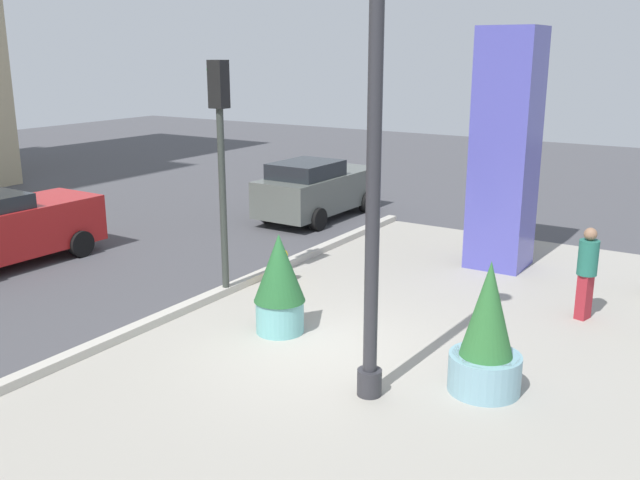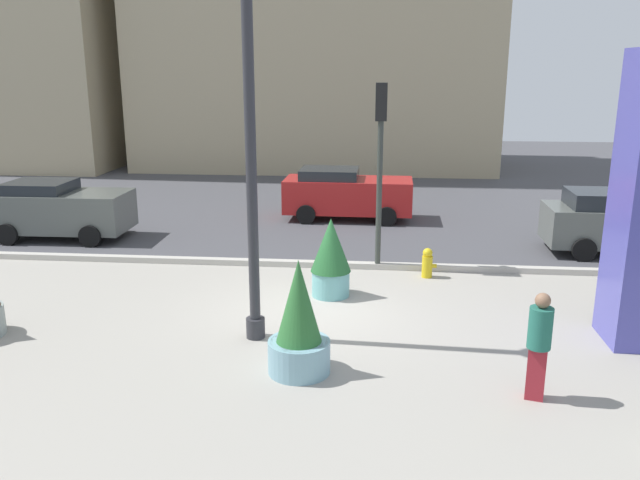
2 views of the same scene
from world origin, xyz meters
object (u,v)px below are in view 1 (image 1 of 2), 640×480
Objects in this scene: potted_plant_near_left at (487,337)px; car_curb_west at (4,228)px; art_pillar_blue at (505,151)px; traffic_light_far_side at (220,140)px; fire_hydrant at (283,266)px; potted_plant_mid_plaza at (279,283)px; pedestrian_by_curb at (587,269)px; lamp_post at (374,158)px; car_far_lane at (317,189)px.

car_curb_west is (0.16, 11.56, 0.04)m from potted_plant_near_left.
art_pillar_blue reaches higher than traffic_light_far_side.
car_curb_west is at bearing 89.22° from potted_plant_near_left.
art_pillar_blue is 6.75m from potted_plant_near_left.
potted_plant_mid_plaza is at bearing -145.82° from fire_hydrant.
art_pillar_blue is 11.55m from car_curb_west.
car_curb_west is 2.47× the size of pedestrian_by_curb.
lamp_post is 5.72m from pedestrian_by_curb.
potted_plant_near_left is at bearing -135.03° from car_far_lane.
car_far_lane reaches higher than fire_hydrant.
art_pillar_blue reaches higher than car_curb_west.
fire_hydrant is 6.10m from pedestrian_by_curb.
potted_plant_near_left is 11.56m from car_curb_west.
potted_plant_mid_plaza is at bearing 63.25° from lamp_post.
potted_plant_near_left is at bearing -114.96° from fire_hydrant.
car_far_lane is (8.04, 8.04, 0.03)m from potted_plant_near_left.
lamp_post is at bearing -143.60° from car_far_lane.
art_pillar_blue is 7.13× the size of fire_hydrant.
car_curb_west is (-2.34, 6.19, 0.52)m from fire_hydrant.
potted_plant_mid_plaza is at bearing -116.37° from traffic_light_far_side.
traffic_light_far_side reaches higher than potted_plant_mid_plaza.
art_pillar_blue is 3.05× the size of pedestrian_by_curb.
traffic_light_far_side is (2.29, 4.58, -0.31)m from lamp_post.
lamp_post reaches higher than art_pillar_blue.
pedestrian_by_curb is at bearing -77.95° from fire_hydrant.
traffic_light_far_side is 1.06× the size of car_far_lane.
lamp_post is 3.55× the size of potted_plant_near_left.
art_pillar_blue reaches higher than potted_plant_mid_plaza.
traffic_light_far_side is (1.04, 2.10, 2.23)m from potted_plant_mid_plaza.
potted_plant_near_left is 0.46× the size of car_curb_west.
pedestrian_by_curb is (4.78, -1.92, -2.49)m from lamp_post.
lamp_post is 11.55m from car_far_lane.
fire_hydrant is 6.63m from car_curb_west.
pedestrian_by_curb is (-4.28, -8.60, 0.10)m from car_far_lane.
car_curb_west reaches higher than fire_hydrant.
fire_hydrant is at bearing 34.18° from potted_plant_mid_plaza.
potted_plant_near_left is (-6.22, -1.88, -1.83)m from art_pillar_blue.
potted_plant_near_left is at bearing -90.78° from car_curb_west.
potted_plant_mid_plaza is at bearing 161.94° from art_pillar_blue.
lamp_post is 3.94× the size of potted_plant_mid_plaza.
art_pillar_blue is 2.97× the size of potted_plant_mid_plaza.
lamp_post is 3.76m from potted_plant_mid_plaza.
car_curb_west is at bearing 110.74° from fire_hydrant.
car_curb_west is (-6.06, 9.67, -1.79)m from art_pillar_blue.
pedestrian_by_curb is at bearing -135.07° from art_pillar_blue.
art_pillar_blue is (7.23, 0.52, -0.79)m from lamp_post.
potted_plant_mid_plaza is 3.24m from traffic_light_far_side.
potted_plant_mid_plaza is at bearing -89.43° from car_curb_west.
potted_plant_mid_plaza is at bearing -151.70° from car_far_lane.
traffic_light_far_side reaches higher than fire_hydrant.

